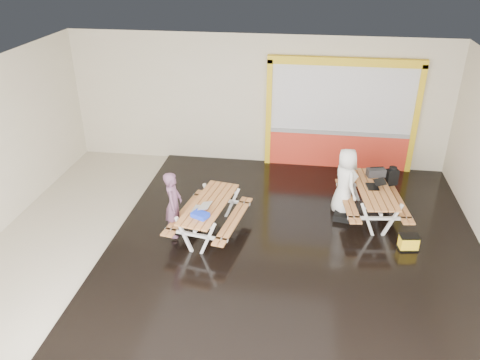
% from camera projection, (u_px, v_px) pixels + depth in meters
% --- Properties ---
extents(room, '(10.02, 8.02, 3.52)m').
position_uv_depth(room, '(233.00, 166.00, 9.04)').
color(room, beige).
rests_on(room, ground).
extents(deck, '(7.50, 7.98, 0.05)m').
position_uv_depth(deck, '(294.00, 247.00, 9.67)').
color(deck, black).
rests_on(deck, room).
extents(kiosk, '(3.88, 0.16, 3.00)m').
position_uv_depth(kiosk, '(340.00, 118.00, 12.36)').
color(kiosk, red).
rests_on(kiosk, room).
extents(picnic_table_left, '(1.61, 2.12, 0.77)m').
position_uv_depth(picnic_table_left, '(209.00, 211.00, 9.84)').
color(picnic_table_left, '#C37E44').
rests_on(picnic_table_left, deck).
extents(picnic_table_right, '(1.54, 2.09, 0.78)m').
position_uv_depth(picnic_table_right, '(373.00, 195.00, 10.42)').
color(picnic_table_right, '#C37E44').
rests_on(picnic_table_right, deck).
extents(person_left, '(0.39, 0.55, 1.42)m').
position_uv_depth(person_left, '(173.00, 204.00, 9.64)').
color(person_left, '#66405A').
rests_on(person_left, deck).
extents(person_right, '(0.75, 0.89, 1.56)m').
position_uv_depth(person_right, '(345.00, 182.00, 10.49)').
color(person_right, white).
rests_on(person_right, deck).
extents(laptop_left, '(0.40, 0.37, 0.16)m').
position_uv_depth(laptop_left, '(201.00, 208.00, 9.47)').
color(laptop_left, silver).
rests_on(laptop_left, picnic_table_left).
extents(laptop_right, '(0.42, 0.38, 0.16)m').
position_uv_depth(laptop_right, '(375.00, 185.00, 10.34)').
color(laptop_right, black).
rests_on(laptop_right, picnic_table_right).
extents(blue_pouch, '(0.38, 0.33, 0.09)m').
position_uv_depth(blue_pouch, '(200.00, 215.00, 9.25)').
color(blue_pouch, '#1735D9').
rests_on(blue_pouch, picnic_table_left).
extents(toolbox, '(0.44, 0.30, 0.24)m').
position_uv_depth(toolbox, '(376.00, 172.00, 10.79)').
color(toolbox, black).
rests_on(toolbox, picnic_table_right).
extents(backpack, '(0.31, 0.26, 0.45)m').
position_uv_depth(backpack, '(392.00, 176.00, 10.98)').
color(backpack, black).
rests_on(backpack, picnic_table_right).
extents(dark_case, '(0.41, 0.33, 0.14)m').
position_uv_depth(dark_case, '(342.00, 217.00, 10.52)').
color(dark_case, black).
rests_on(dark_case, deck).
extents(fluke_bag, '(0.41, 0.30, 0.32)m').
position_uv_depth(fluke_bag, '(408.00, 243.00, 9.49)').
color(fluke_bag, black).
rests_on(fluke_bag, deck).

